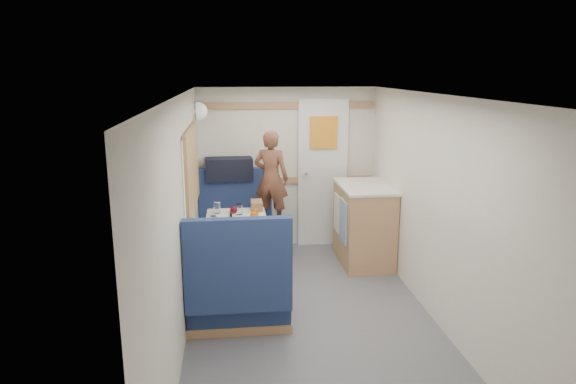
{
  "coord_description": "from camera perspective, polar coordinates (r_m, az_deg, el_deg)",
  "views": [
    {
      "loc": [
        -0.68,
        -4.01,
        2.2
      ],
      "look_at": [
        -0.13,
        0.9,
        1.02
      ],
      "focal_mm": 32.0,
      "sensor_mm": 36.0,
      "label": 1
    }
  ],
  "objects": [
    {
      "name": "wall_back",
      "position": [
        6.41,
        -0.13,
        2.64
      ],
      "size": [
        2.2,
        0.02,
        2.0
      ],
      "primitive_type": "cube",
      "color": "silver",
      "rests_on": "floor"
    },
    {
      "name": "ledge",
      "position": [
        6.27,
        -5.92,
        1.21
      ],
      "size": [
        0.9,
        0.14,
        0.04
      ],
      "primitive_type": "cube",
      "color": "#9E7B47",
      "rests_on": "bench_far"
    },
    {
      "name": "rear_door",
      "position": [
        6.45,
        3.88,
        2.42
      ],
      "size": [
        0.62,
        0.12,
        1.86
      ],
      "color": "white",
      "rests_on": "wall_back"
    },
    {
      "name": "dome_light",
      "position": [
        5.89,
        -9.93,
        8.85
      ],
      "size": [
        0.2,
        0.2,
        0.2
      ],
      "primitive_type": "sphere",
      "color": "white",
      "rests_on": "wall_left"
    },
    {
      "name": "galley_counter",
      "position": [
        6.02,
        8.38,
        -3.47
      ],
      "size": [
        0.57,
        0.92,
        0.92
      ],
      "color": "#9E7B47",
      "rests_on": "floor"
    },
    {
      "name": "bench_near",
      "position": [
        4.56,
        -5.49,
        -11.24
      ],
      "size": [
        0.9,
        0.59,
        1.05
      ],
      "color": "navy",
      "rests_on": "floor"
    },
    {
      "name": "pepper_grinder",
      "position": [
        5.23,
        -6.4,
        -2.61
      ],
      "size": [
        0.03,
        0.03,
        0.09
      ],
      "primitive_type": "cylinder",
      "color": "black",
      "rests_on": "dinette_table"
    },
    {
      "name": "dinette_table",
      "position": [
        5.27,
        -5.71,
        -4.69
      ],
      "size": [
        0.62,
        0.92,
        0.72
      ],
      "color": "white",
      "rests_on": "floor"
    },
    {
      "name": "wall_right",
      "position": [
        4.55,
        16.96,
        -2.46
      ],
      "size": [
        0.02,
        4.5,
        2.0
      ],
      "primitive_type": "cube",
      "color": "silver",
      "rests_on": "floor"
    },
    {
      "name": "wall_left",
      "position": [
        4.21,
        -11.82,
        -3.43
      ],
      "size": [
        0.02,
        4.5,
        2.0
      ],
      "primitive_type": "cube",
      "color": "silver",
      "rests_on": "floor"
    },
    {
      "name": "tray",
      "position": [
        5.09,
        -4.61,
        -3.44
      ],
      "size": [
        0.31,
        0.36,
        0.02
      ],
      "primitive_type": "cube",
      "rotation": [
        0.0,
        0.0,
        -0.25
      ],
      "color": "white",
      "rests_on": "dinette_table"
    },
    {
      "name": "oak_trim_low",
      "position": [
        6.42,
        -0.11,
        1.29
      ],
      "size": [
        2.15,
        0.02,
        0.08
      ],
      "primitive_type": "cube",
      "color": "#9E7B47",
      "rests_on": "wall_back"
    },
    {
      "name": "duffel_bag",
      "position": [
        6.24,
        -6.57,
        2.58
      ],
      "size": [
        0.58,
        0.3,
        0.27
      ],
      "primitive_type": "cube",
      "rotation": [
        0.0,
        0.0,
        0.06
      ],
      "color": "black",
      "rests_on": "ledge"
    },
    {
      "name": "tumbler_mid",
      "position": [
        5.48,
        -7.88,
        -1.74
      ],
      "size": [
        0.07,
        0.07,
        0.12
      ],
      "primitive_type": "cylinder",
      "color": "silver",
      "rests_on": "dinette_table"
    },
    {
      "name": "tumbler_left",
      "position": [
        5.0,
        -8.32,
        -3.27
      ],
      "size": [
        0.07,
        0.07,
        0.11
      ],
      "primitive_type": "cylinder",
      "color": "silver",
      "rests_on": "dinette_table"
    },
    {
      "name": "beer_glass",
      "position": [
        5.23,
        -3.63,
        -2.49
      ],
      "size": [
        0.06,
        0.06,
        0.1
      ],
      "primitive_type": "cylinder",
      "color": "#905B14",
      "rests_on": "dinette_table"
    },
    {
      "name": "person",
      "position": [
        5.84,
        -1.89,
        1.55
      ],
      "size": [
        0.47,
        0.39,
        1.1
      ],
      "primitive_type": "imported",
      "rotation": [
        0.0,
        0.0,
        2.76
      ],
      "color": "brown",
      "rests_on": "bench_far"
    },
    {
      "name": "ceiling",
      "position": [
        4.08,
        3.33,
        10.59
      ],
      "size": [
        4.5,
        4.5,
        0.0
      ],
      "primitive_type": "plane",
      "rotation": [
        3.14,
        0.0,
        0.0
      ],
      "color": "silver",
      "rests_on": "wall_back"
    },
    {
      "name": "bench_far",
      "position": [
        6.18,
        -5.76,
        -4.56
      ],
      "size": [
        0.9,
        0.59,
        1.05
      ],
      "color": "navy",
      "rests_on": "floor"
    },
    {
      "name": "orange_fruit",
      "position": [
        5.16,
        -3.81,
        -2.6
      ],
      "size": [
        0.08,
        0.08,
        0.08
      ],
      "primitive_type": "sphere",
      "color": "#D55B09",
      "rests_on": "tray"
    },
    {
      "name": "bread_loaf",
      "position": [
        5.58,
        -3.5,
        -1.48
      ],
      "size": [
        0.12,
        0.23,
        0.09
      ],
      "primitive_type": "cube",
      "rotation": [
        0.0,
        0.0,
        -0.01
      ],
      "color": "brown",
      "rests_on": "dinette_table"
    },
    {
      "name": "side_window",
      "position": [
        5.12,
        -10.71,
        2.49
      ],
      "size": [
        0.04,
        1.3,
        0.72
      ],
      "primitive_type": "cube",
      "color": "#B5BDA1",
      "rests_on": "wall_left"
    },
    {
      "name": "cheese_block",
      "position": [
        4.92,
        -5.9,
        -3.71
      ],
      "size": [
        0.12,
        0.1,
        0.04
      ],
      "primitive_type": "cube",
      "rotation": [
        0.0,
        0.0,
        -0.32
      ],
      "color": "#E0CB81",
      "rests_on": "tray"
    },
    {
      "name": "wine_glass",
      "position": [
        5.09,
        -6.07,
        -2.11
      ],
      "size": [
        0.08,
        0.08,
        0.17
      ],
      "color": "white",
      "rests_on": "dinette_table"
    },
    {
      "name": "oak_trim_high",
      "position": [
        6.29,
        -0.12,
        9.6
      ],
      "size": [
        2.15,
        0.02,
        0.08
      ],
      "primitive_type": "cube",
      "color": "#9E7B47",
      "rests_on": "wall_back"
    },
    {
      "name": "floor",
      "position": [
        4.63,
        2.98,
        -14.98
      ],
      "size": [
        4.5,
        4.5,
        0.0
      ],
      "primitive_type": "plane",
      "color": "#515156",
      "rests_on": "ground"
    },
    {
      "name": "tumbler_right",
      "position": [
        5.4,
        -5.43,
        -1.93
      ],
      "size": [
        0.07,
        0.07,
        0.11
      ],
      "primitive_type": "cylinder",
      "color": "white",
      "rests_on": "dinette_table"
    },
    {
      "name": "salt_grinder",
      "position": [
        5.23,
        -6.46,
        -2.54
      ],
      "size": [
        0.04,
        0.04,
        0.1
      ],
      "primitive_type": "cylinder",
      "color": "silver",
      "rests_on": "dinette_table"
    }
  ]
}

